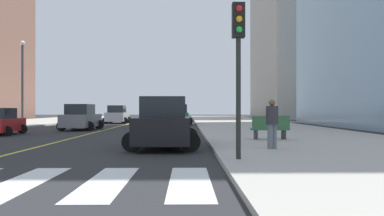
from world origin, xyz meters
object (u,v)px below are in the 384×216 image
pedestrian_waiting_east (272,122)px  traffic_light_near_corner (238,49)px  street_lamp (22,75)px  car_black_third (164,124)px  car_yellow_nearest (159,114)px  car_silver_fourth (117,115)px  car_gray_sixth (81,118)px  park_bench (270,128)px  car_green_second (178,115)px  car_red_fifth (0,122)px

pedestrian_waiting_east → traffic_light_near_corner: bearing=27.0°
street_lamp → car_black_third: bearing=-54.2°
car_yellow_nearest → traffic_light_near_corner: (5.70, -48.20, 2.53)m
car_silver_fourth → car_yellow_nearest: bearing=77.4°
car_gray_sixth → park_bench: bearing=-40.7°
car_black_third → pedestrian_waiting_east: car_black_third is taller
park_bench → car_black_third: bearing=113.7°
car_black_third → car_silver_fourth: car_black_third is taller
car_green_second → pedestrian_waiting_east: car_green_second is taller
park_bench → street_lamp: bearing=45.4°
park_bench → street_lamp: street_lamp is taller
car_red_fifth → pedestrian_waiting_east: bearing=-36.2°
car_black_third → traffic_light_near_corner: (2.44, -4.78, 2.34)m
car_black_third → car_red_fifth: bearing=-38.0°
traffic_light_near_corner → car_green_second: bearing=-85.2°
traffic_light_near_corner → pedestrian_waiting_east: (1.61, 2.91, -2.19)m
car_green_second → park_bench: (4.82, -20.41, -0.28)m
street_lamp → pedestrian_waiting_east: bearing=-49.7°
car_green_second → car_black_third: size_ratio=0.99×
car_yellow_nearest → pedestrian_waiting_east: (7.31, -45.30, 0.34)m
car_green_second → car_black_third: car_black_third is taller
park_bench → car_red_fifth: bearing=66.9°
car_silver_fourth → pedestrian_waiting_east: size_ratio=2.52×
car_black_third → car_red_fifth: size_ratio=1.24×
car_silver_fourth → park_bench: 27.77m
pedestrian_waiting_east → car_black_third: bearing=-58.8°
car_black_third → traffic_light_near_corner: size_ratio=1.04×
car_yellow_nearest → car_green_second: (3.35, -20.54, 0.18)m
car_green_second → park_bench: size_ratio=2.54×
car_green_second → street_lamp: (-13.92, -3.70, 3.65)m
car_silver_fourth → street_lamp: street_lamp is taller
car_yellow_nearest → street_lamp: street_lamp is taller
car_black_third → car_silver_fourth: 28.46m
car_black_third → street_lamp: (-13.82, 19.18, 3.65)m
car_silver_fourth → park_bench: size_ratio=2.46×
car_yellow_nearest → park_bench: 41.76m
car_black_third → car_gray_sixth: car_black_third is taller
car_gray_sixth → pedestrian_waiting_east: 19.22m
traffic_light_near_corner → street_lamp: size_ratio=0.59×
pedestrian_waiting_east → street_lamp: bearing=-83.6°
car_yellow_nearest → pedestrian_waiting_east: 45.88m
car_green_second → car_silver_fourth: size_ratio=1.03×
car_black_third → traffic_light_near_corner: traffic_light_near_corner is taller
car_gray_sixth → traffic_light_near_corner: bearing=-60.3°
car_red_fifth → street_lamp: (-3.30, 11.02, 3.85)m
car_yellow_nearest → pedestrian_waiting_east: pedestrian_waiting_east is taller
car_yellow_nearest → pedestrian_waiting_east: bearing=101.1°
car_yellow_nearest → traffic_light_near_corner: 48.61m
car_black_third → car_gray_sixth: (-7.11, 13.77, -0.06)m
car_black_third → traffic_light_near_corner: 5.86m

